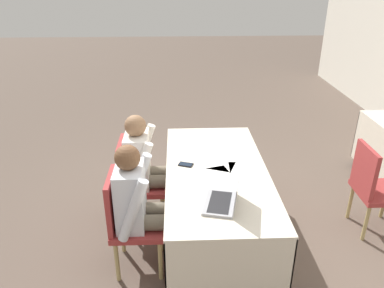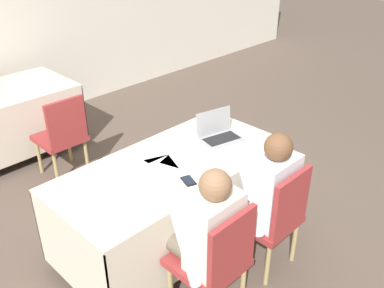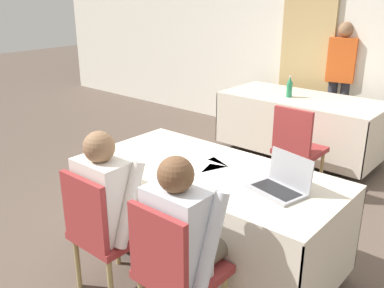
{
  "view_description": "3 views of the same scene",
  "coord_description": "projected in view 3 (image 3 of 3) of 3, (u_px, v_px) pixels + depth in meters",
  "views": [
    {
      "loc": [
        2.87,
        -0.34,
        2.35
      ],
      "look_at": [
        0.0,
        -0.22,
        1.01
      ],
      "focal_mm": 35.0,
      "sensor_mm": 36.0,
      "label": 1
    },
    {
      "loc": [
        -1.88,
        -2.08,
        2.46
      ],
      "look_at": [
        0.0,
        -0.22,
        1.01
      ],
      "focal_mm": 40.0,
      "sensor_mm": 36.0,
      "label": 2
    },
    {
      "loc": [
        1.71,
        -2.22,
        1.97
      ],
      "look_at": [
        0.0,
        -0.22,
        1.01
      ],
      "focal_mm": 40.0,
      "sensor_mm": 36.0,
      "label": 3
    }
  ],
  "objects": [
    {
      "name": "chair_far_spare",
      "position": [
        297.0,
        145.0,
        4.28
      ],
      "size": [
        0.45,
        0.45,
        0.89
      ],
      "rotation": [
        0.0,
        0.0,
        3.13
      ],
      "color": "tan",
      "rests_on": "ground_plane"
    },
    {
      "name": "conference_table_near",
      "position": [
        211.0,
        191.0,
        3.11
      ],
      "size": [
        1.88,
        0.89,
        0.76
      ],
      "color": "beige",
      "rests_on": "ground_plane"
    },
    {
      "name": "wall_back",
      "position": [
        375.0,
        44.0,
        5.1
      ],
      "size": [
        12.0,
        0.06,
        2.7
      ],
      "color": "silver",
      "rests_on": "ground_plane"
    },
    {
      "name": "cell_phone",
      "position": [
        177.0,
        177.0,
        2.91
      ],
      "size": [
        0.11,
        0.14,
        0.01
      ],
      "rotation": [
        0.0,
        0.0,
        -0.35
      ],
      "color": "black",
      "rests_on": "conference_table_near"
    },
    {
      "name": "curtain_panel",
      "position": [
        307.0,
        41.0,
        5.58
      ],
      "size": [
        0.73,
        0.04,
        2.65
      ],
      "color": "tan",
      "rests_on": "ground_plane"
    },
    {
      "name": "chair_near_right",
      "position": [
        174.0,
        267.0,
        2.41
      ],
      "size": [
        0.44,
        0.44,
        0.89
      ],
      "rotation": [
        0.0,
        0.0,
        3.14
      ],
      "color": "tan",
      "rests_on": "ground_plane"
    },
    {
      "name": "paper_centre_table",
      "position": [
        204.0,
        165.0,
        3.11
      ],
      "size": [
        0.3,
        0.35,
        0.0
      ],
      "rotation": [
        0.0,
        0.0,
        -0.37
      ],
      "color": "white",
      "rests_on": "conference_table_near"
    },
    {
      "name": "person_white_shirt",
      "position": [
        186.0,
        235.0,
        2.43
      ],
      "size": [
        0.5,
        0.52,
        1.15
      ],
      "rotation": [
        0.0,
        0.0,
        3.14
      ],
      "color": "#665B4C",
      "rests_on": "ground_plane"
    },
    {
      "name": "laptop",
      "position": [
        281.0,
        185.0,
        2.7
      ],
      "size": [
        0.39,
        0.32,
        0.23
      ],
      "rotation": [
        0.0,
        0.0,
        -0.23
      ],
      "color": "#99999E",
      "rests_on": "conference_table_near"
    },
    {
      "name": "person_checkered_shirt",
      "position": [
        113.0,
        201.0,
        2.82
      ],
      "size": [
        0.5,
        0.52,
        1.15
      ],
      "rotation": [
        0.0,
        0.0,
        3.14
      ],
      "color": "#665B4C",
      "rests_on": "ground_plane"
    },
    {
      "name": "person_red_shirt",
      "position": [
        340.0,
        76.0,
        5.45
      ],
      "size": [
        0.37,
        0.26,
        1.59
      ],
      "rotation": [
        0.0,
        0.0,
        0.19
      ],
      "color": "#33333D",
      "rests_on": "ground_plane"
    },
    {
      "name": "water_bottle",
      "position": [
        289.0,
        88.0,
        5.03
      ],
      "size": [
        0.07,
        0.07,
        0.25
      ],
      "color": "#288456",
      "rests_on": "conference_table_far"
    },
    {
      "name": "paper_left_edge",
      "position": [
        216.0,
        173.0,
        2.97
      ],
      "size": [
        0.29,
        0.34,
        0.0
      ],
      "rotation": [
        0.0,
        0.0,
        0.29
      ],
      "color": "white",
      "rests_on": "conference_table_near"
    },
    {
      "name": "conference_table_far",
      "position": [
        301.0,
        112.0,
        5.12
      ],
      "size": [
        1.88,
        0.89,
        0.76
      ],
      "color": "beige",
      "rests_on": "ground_plane"
    },
    {
      "name": "chair_near_left",
      "position": [
        102.0,
        228.0,
        2.8
      ],
      "size": [
        0.44,
        0.44,
        0.89
      ],
      "rotation": [
        0.0,
        0.0,
        3.14
      ],
      "color": "tan",
      "rests_on": "ground_plane"
    },
    {
      "name": "paper_beside_laptop",
      "position": [
        231.0,
        158.0,
        3.25
      ],
      "size": [
        0.23,
        0.31,
        0.0
      ],
      "rotation": [
        0.0,
        0.0,
        -0.05
      ],
      "color": "white",
      "rests_on": "conference_table_near"
    },
    {
      "name": "ground_plane",
      "position": [
        210.0,
        259.0,
        3.31
      ],
      "size": [
        24.0,
        24.0,
        0.0
      ],
      "primitive_type": "plane",
      "color": "brown"
    }
  ]
}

